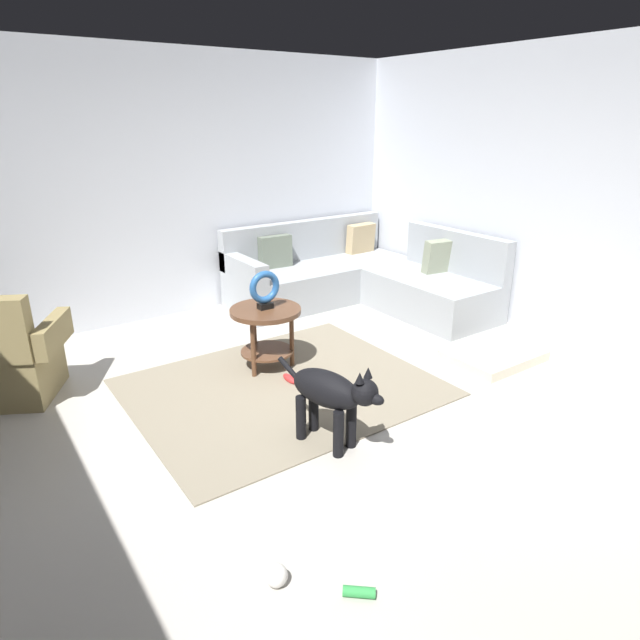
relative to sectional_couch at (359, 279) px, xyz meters
name	(u,v)px	position (x,y,z in m)	size (l,w,h in m)	color
ground_plane	(316,438)	(-1.99, -2.01, -0.34)	(6.00, 6.00, 0.10)	#B7B2A8
wall_back	(152,189)	(-1.99, 0.93, 1.06)	(6.00, 0.12, 2.70)	silver
wall_right	(587,200)	(0.95, -2.01, 1.06)	(0.12, 6.00, 2.70)	silver
area_rug	(282,387)	(-1.84, -1.31, -0.29)	(2.30, 1.90, 0.01)	gray
sectional_couch	(359,279)	(0.00, 0.00, 0.00)	(2.20, 2.25, 0.88)	#9EA3A8
armchair	(7,360)	(-3.63, -0.28, 0.03)	(0.99, 0.91, 0.88)	olive
side_table	(266,322)	(-1.75, -0.91, 0.12)	(0.60, 0.60, 0.54)	brown
torus_sculpture	(265,289)	(-1.75, -0.91, 0.42)	(0.28, 0.08, 0.33)	black
dog_bed_mat	(493,355)	(-0.01, -1.93, -0.25)	(0.80, 0.60, 0.09)	beige
dog	(331,394)	(-2.00, -2.19, 0.09)	(0.36, 0.83, 0.63)	black
dog_toy_ball	(276,575)	(-2.89, -2.99, -0.24)	(0.11, 0.11, 0.11)	silver
dog_toy_rope	(359,592)	(-2.61, -3.26, -0.27)	(0.05, 0.05, 0.15)	green
dog_toy_bone	(289,379)	(-1.74, -1.26, -0.26)	(0.18, 0.06, 0.06)	red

